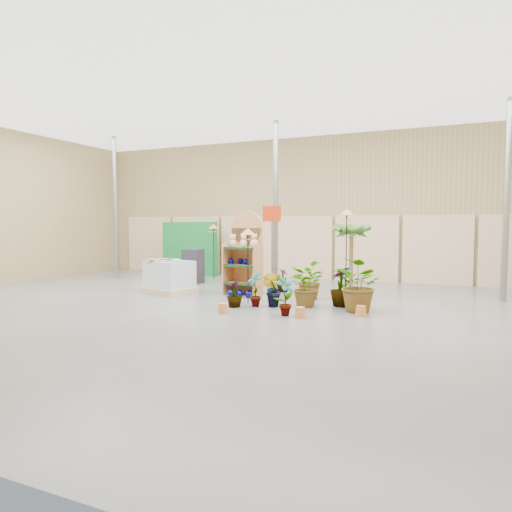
{
  "coord_description": "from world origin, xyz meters",
  "views": [
    {
      "loc": [
        4.52,
        -8.04,
        1.73
      ],
      "look_at": [
        0.3,
        1.5,
        1.0
      ],
      "focal_mm": 32.0,
      "sensor_mm": 36.0,
      "label": 1
    }
  ],
  "objects": [
    {
      "name": "room",
      "position": [
        0.0,
        0.91,
        2.21
      ],
      "size": [
        15.2,
        12.1,
        4.7
      ],
      "color": "#555555",
      "rests_on": "ground"
    },
    {
      "name": "charcoal_planters",
      "position": [
        -2.55,
        3.38,
        0.5
      ],
      "size": [
        0.5,
        0.5,
        1.0
      ],
      "color": "black",
      "rests_on": "ground"
    },
    {
      "name": "bird_table_back",
      "position": [
        -2.44,
        4.42,
        1.61
      ],
      "size": [
        0.34,
        0.34,
        1.73
      ],
      "color": "black",
      "rests_on": "ground"
    },
    {
      "name": "palm",
      "position": [
        2.18,
        2.95,
        1.57
      ],
      "size": [
        0.7,
        0.7,
        1.83
      ],
      "color": "brown",
      "rests_on": "ground"
    },
    {
      "name": "potted_plant_11",
      "position": [
        0.46,
        2.85,
        0.3
      ],
      "size": [
        0.41,
        0.41,
        0.61
      ],
      "primitive_type": "imported",
      "rotation": [
        0.0,
        0.0,
        1.8
      ],
      "color": "#336A1E",
      "rests_on": "ground"
    },
    {
      "name": "potted_plant_1",
      "position": [
        0.99,
        0.76,
        0.35
      ],
      "size": [
        0.41,
        0.34,
        0.7
      ],
      "primitive_type": "imported",
      "rotation": [
        0.0,
        0.0,
        3.07
      ],
      "color": "#336A1E",
      "rests_on": "ground"
    },
    {
      "name": "gazing_balls_floor",
      "position": [
        -0.18,
        1.71,
        0.07
      ],
      "size": [
        0.63,
        0.39,
        0.15
      ],
      "color": "#000273",
      "rests_on": "ground"
    },
    {
      "name": "potted_plant_6",
      "position": [
        1.37,
        2.05,
        0.43
      ],
      "size": [
        1.01,
        1.02,
        0.86
      ],
      "primitive_type": "imported",
      "rotation": [
        0.0,
        0.0,
        2.25
      ],
      "color": "#336A1E",
      "rests_on": "ground"
    },
    {
      "name": "potted_plant_4",
      "position": [
        2.2,
        2.27,
        0.39
      ],
      "size": [
        0.49,
        0.47,
        0.78
      ],
      "primitive_type": "imported",
      "rotation": [
        0.0,
        0.0,
        5.59
      ],
      "color": "#336A1E",
      "rests_on": "ground"
    },
    {
      "name": "potted_plant_0",
      "position": [
        0.66,
        0.63,
        0.37
      ],
      "size": [
        0.47,
        0.45,
        0.75
      ],
      "primitive_type": "imported",
      "rotation": [
        0.0,
        0.0,
        5.65
      ],
      "color": "#336A1E",
      "rests_on": "ground"
    },
    {
      "name": "potted_plant_8",
      "position": [
        1.58,
        -0.04,
        0.38
      ],
      "size": [
        0.41,
        0.47,
        0.75
      ],
      "primitive_type": "imported",
      "rotation": [
        0.0,
        0.0,
        1.12
      ],
      "color": "#336A1E",
      "rests_on": "ground"
    },
    {
      "name": "potted_plant_2",
      "position": [
        1.66,
        1.03,
        0.42
      ],
      "size": [
        0.98,
        1.0,
        0.84
      ],
      "primitive_type": "imported",
      "rotation": [
        0.0,
        0.0,
        5.36
      ],
      "color": "#336A1E",
      "rests_on": "ground"
    },
    {
      "name": "bird_table_front",
      "position": [
        0.36,
        0.94,
        1.52
      ],
      "size": [
        0.34,
        0.34,
        1.64
      ],
      "color": "black",
      "rests_on": "ground"
    },
    {
      "name": "gazing_balls_shelf",
      "position": [
        -0.28,
        2.03,
        0.81
      ],
      "size": [
        0.76,
        0.26,
        0.14
      ],
      "color": "#000273",
      "rests_on": "display_shelf"
    },
    {
      "name": "potted_plant_10",
      "position": [
        2.8,
        0.93,
        0.54
      ],
      "size": [
        1.29,
        1.27,
        1.09
      ],
      "primitive_type": "imported",
      "rotation": [
        0.0,
        0.0,
        5.62
      ],
      "color": "#336A1E",
      "rests_on": "ground"
    },
    {
      "name": "potted_plant_3",
      "position": [
        2.32,
        1.39,
        0.42
      ],
      "size": [
        0.61,
        0.61,
        0.84
      ],
      "primitive_type": "imported",
      "rotation": [
        0.0,
        0.0,
        4.35
      ],
      "color": "#336A1E",
      "rests_on": "ground"
    },
    {
      "name": "offer_sign",
      "position": [
        0.1,
        2.98,
        1.57
      ],
      "size": [
        0.5,
        0.08,
        2.2
      ],
      "color": "gray",
      "rests_on": "ground"
    },
    {
      "name": "trellis_stock",
      "position": [
        -3.8,
        5.2,
        0.9
      ],
      "size": [
        2.0,
        0.3,
        1.8
      ],
      "primitive_type": "cube",
      "color": "#12712C",
      "rests_on": "ground"
    },
    {
      "name": "display_shelf",
      "position": [
        -0.28,
        2.14,
        0.94
      ],
      "size": [
        0.91,
        0.62,
        2.07
      ],
      "rotation": [
        0.0,
        0.0,
        -0.1
      ],
      "color": "#AF7644",
      "rests_on": "ground"
    },
    {
      "name": "potted_plant_5",
      "position": [
        0.75,
        1.51,
        0.31
      ],
      "size": [
        0.42,
        0.39,
        0.61
      ],
      "primitive_type": "imported",
      "rotation": [
        0.0,
        0.0,
        0.43
      ],
      "color": "#336A1E",
      "rests_on": "ground"
    },
    {
      "name": "pallet_stack",
      "position": [
        -2.08,
        1.49,
        0.41
      ],
      "size": [
        1.34,
        1.2,
        0.85
      ],
      "rotation": [
        0.0,
        0.0,
        -0.24
      ],
      "color": "tan",
      "rests_on": "ground"
    },
    {
      "name": "teddy_bears",
      "position": [
        -0.26,
        2.05,
        1.31
      ],
      "size": [
        0.76,
        0.19,
        0.32
      ],
      "color": "#C2B79B",
      "rests_on": "display_shelf"
    },
    {
      "name": "potted_plant_7",
      "position": [
        0.3,
        0.4,
        0.28
      ],
      "size": [
        0.39,
        0.39,
        0.57
      ],
      "primitive_type": "imported",
      "rotation": [
        0.0,
        0.0,
        4.44
      ],
      "color": "#336A1E",
      "rests_on": "ground"
    },
    {
      "name": "bird_table_right",
      "position": [
        2.27,
        1.99,
        1.92
      ],
      "size": [
        0.34,
        0.34,
        2.07
      ],
      "color": "black",
      "rests_on": "ground"
    }
  ]
}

